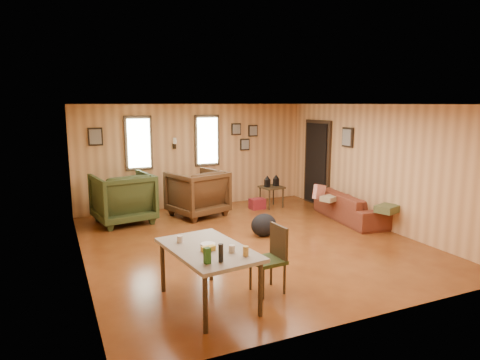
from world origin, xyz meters
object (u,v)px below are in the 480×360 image
at_px(side_table, 272,185).
at_px(recliner_green, 123,196).
at_px(recliner_brown, 197,191).
at_px(dining_table, 209,253).
at_px(end_table, 126,199).
at_px(sofa, 352,202).

bearing_deg(side_table, recliner_green, 178.66).
relative_size(recliner_brown, dining_table, 0.74).
bearing_deg(recliner_green, end_table, -116.33).
bearing_deg(sofa, end_table, 70.80).
relative_size(sofa, side_table, 2.57).
distance_m(recliner_brown, recliner_green, 1.56).
distance_m(sofa, recliner_green, 4.74).
height_order(recliner_brown, dining_table, recliner_brown).
distance_m(sofa, end_table, 4.79).
bearing_deg(sofa, dining_table, 127.48).
bearing_deg(recliner_brown, side_table, 162.36).
distance_m(recliner_brown, side_table, 1.83).
distance_m(end_table, side_table, 3.31).
bearing_deg(recliner_brown, sofa, 132.00).
bearing_deg(recliner_brown, dining_table, 55.78).
distance_m(recliner_green, side_table, 3.39).
height_order(recliner_green, dining_table, recliner_green).
bearing_deg(side_table, sofa, -58.72).
relative_size(recliner_brown, side_table, 1.42).
relative_size(recliner_brown, end_table, 1.48).
relative_size(recliner_green, end_table, 1.53).
xyz_separation_m(recliner_green, dining_table, (0.35, -4.12, 0.08)).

